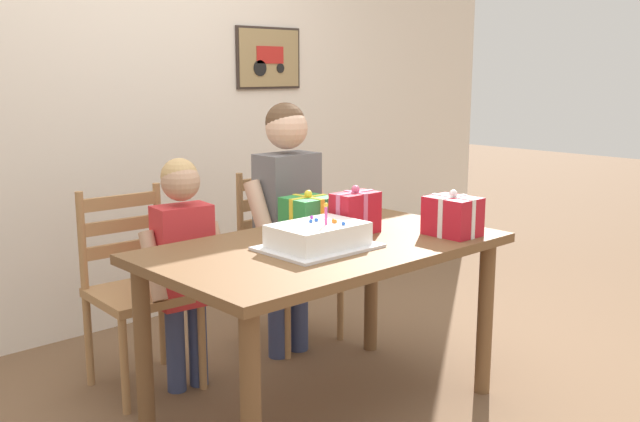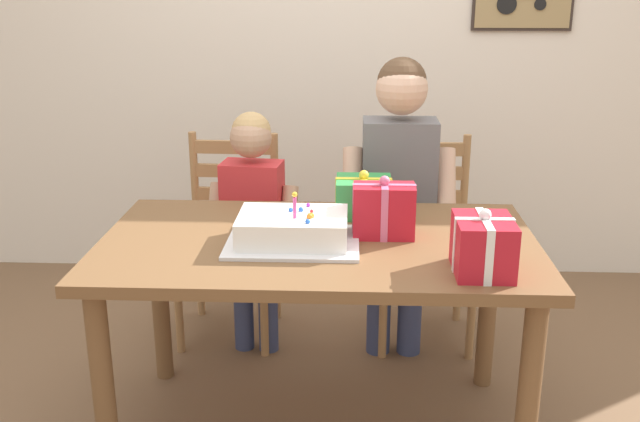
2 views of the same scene
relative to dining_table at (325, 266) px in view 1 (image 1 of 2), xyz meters
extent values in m
plane|color=brown|center=(0.00, 0.00, -0.65)|extent=(20.00, 20.00, 0.00)
cube|color=silver|center=(0.00, 1.61, 0.65)|extent=(6.40, 0.08, 2.60)
cube|color=#332823|center=(0.97, 1.56, 0.88)|extent=(0.51, 0.02, 0.39)
cube|color=#9E8456|center=(0.97, 1.56, 0.88)|extent=(0.48, 0.01, 0.36)
cube|color=red|center=(0.97, 1.55, 0.90)|extent=(0.22, 0.01, 0.11)
cylinder|color=black|center=(0.89, 1.55, 0.82)|extent=(0.10, 0.01, 0.10)
cylinder|color=black|center=(1.05, 1.55, 0.82)|extent=(0.06, 0.01, 0.06)
cube|color=brown|center=(0.00, 0.00, 0.08)|extent=(1.48, 0.86, 0.04)
cylinder|color=brown|center=(-0.66, -0.35, -0.29)|extent=(0.07, 0.07, 0.71)
cylinder|color=brown|center=(0.66, -0.35, -0.29)|extent=(0.07, 0.07, 0.71)
cylinder|color=brown|center=(-0.66, 0.35, -0.29)|extent=(0.07, 0.07, 0.71)
cylinder|color=brown|center=(0.66, 0.35, -0.29)|extent=(0.07, 0.07, 0.71)
cube|color=silver|center=(-0.08, -0.05, 0.11)|extent=(0.44, 0.34, 0.01)
cube|color=white|center=(-0.08, -0.05, 0.16)|extent=(0.36, 0.26, 0.09)
cylinder|color=#E04C9E|center=(-0.07, -0.08, 0.24)|extent=(0.01, 0.01, 0.07)
sphere|color=yellow|center=(-0.07, -0.08, 0.28)|extent=(0.02, 0.02, 0.02)
sphere|color=blue|center=(-0.09, -0.01, 0.21)|extent=(0.02, 0.02, 0.02)
sphere|color=orange|center=(-0.02, -0.08, 0.21)|extent=(0.02, 0.02, 0.02)
sphere|color=orange|center=(-0.02, -0.07, 0.21)|extent=(0.02, 0.02, 0.02)
sphere|color=red|center=(-0.02, -0.03, 0.21)|extent=(0.01, 0.01, 0.01)
sphere|color=blue|center=(-0.03, -0.14, 0.21)|extent=(0.02, 0.02, 0.02)
sphere|color=blue|center=(-0.06, -0.01, 0.21)|extent=(0.02, 0.02, 0.02)
sphere|color=purple|center=(-0.04, 0.04, 0.21)|extent=(0.01, 0.01, 0.01)
cube|color=red|center=(0.51, -0.27, 0.18)|extent=(0.17, 0.21, 0.17)
cube|color=white|center=(0.51, -0.27, 0.18)|extent=(0.18, 0.02, 0.17)
cube|color=white|center=(0.51, -0.27, 0.18)|extent=(0.02, 0.22, 0.17)
sphere|color=white|center=(0.51, -0.27, 0.28)|extent=(0.04, 0.04, 0.04)
cube|color=red|center=(0.22, 0.04, 0.19)|extent=(0.21, 0.12, 0.18)
cube|color=#DB668E|center=(0.22, 0.04, 0.19)|extent=(0.21, 0.02, 0.19)
cube|color=#DB668E|center=(0.22, 0.04, 0.19)|extent=(0.02, 0.13, 0.19)
sphere|color=#DB668E|center=(0.22, 0.04, 0.30)|extent=(0.04, 0.04, 0.04)
cube|color=#2D8E42|center=(0.16, 0.28, 0.17)|extent=(0.20, 0.19, 0.14)
cube|color=yellow|center=(0.16, 0.28, 0.17)|extent=(0.21, 0.02, 0.14)
cube|color=yellow|center=(0.16, 0.28, 0.17)|extent=(0.02, 0.19, 0.14)
sphere|color=yellow|center=(0.16, 0.28, 0.25)|extent=(0.04, 0.04, 0.04)
cube|color=#A87A4C|center=(-0.44, 0.74, -0.20)|extent=(0.44, 0.44, 0.04)
cylinder|color=#A87A4C|center=(-0.26, 0.54, -0.43)|extent=(0.04, 0.04, 0.43)
cylinder|color=#A87A4C|center=(-0.64, 0.56, -0.43)|extent=(0.04, 0.04, 0.43)
cylinder|color=#A87A4C|center=(-0.25, 0.92, -0.43)|extent=(0.04, 0.04, 0.43)
cylinder|color=#A87A4C|center=(-0.62, 0.94, -0.43)|extent=(0.04, 0.04, 0.43)
cylinder|color=#A87A4C|center=(-0.25, 0.92, 0.05)|extent=(0.04, 0.04, 0.45)
cylinder|color=#A87A4C|center=(-0.62, 0.94, 0.05)|extent=(0.04, 0.04, 0.45)
cube|color=#A87A4C|center=(-0.44, 0.93, -0.02)|extent=(0.36, 0.04, 0.06)
cube|color=#A87A4C|center=(-0.44, 0.93, 0.09)|extent=(0.36, 0.04, 0.06)
cube|color=#A87A4C|center=(-0.44, 0.93, 0.20)|extent=(0.36, 0.04, 0.06)
cube|color=#A87A4C|center=(0.44, 0.74, -0.20)|extent=(0.42, 0.42, 0.04)
cylinder|color=#A87A4C|center=(0.64, 0.55, -0.43)|extent=(0.04, 0.04, 0.43)
cylinder|color=#A87A4C|center=(0.26, 0.55, -0.43)|extent=(0.04, 0.04, 0.43)
cylinder|color=#A87A4C|center=(0.63, 0.93, -0.43)|extent=(0.04, 0.04, 0.43)
cylinder|color=#A87A4C|center=(0.25, 0.93, -0.43)|extent=(0.04, 0.04, 0.43)
cylinder|color=#A87A4C|center=(0.63, 0.93, 0.05)|extent=(0.04, 0.04, 0.45)
cylinder|color=#A87A4C|center=(0.25, 0.93, 0.05)|extent=(0.04, 0.04, 0.45)
cube|color=#A87A4C|center=(0.44, 0.93, -0.02)|extent=(0.36, 0.03, 0.06)
cube|color=#A87A4C|center=(0.44, 0.93, 0.09)|extent=(0.36, 0.03, 0.06)
cube|color=#A87A4C|center=(0.44, 0.93, 0.20)|extent=(0.36, 0.03, 0.06)
cylinder|color=#38426B|center=(0.37, 0.60, -0.40)|extent=(0.10, 0.10, 0.49)
cylinder|color=#38426B|center=(0.24, 0.60, -0.40)|extent=(0.10, 0.10, 0.49)
cube|color=slate|center=(0.31, 0.60, 0.12)|extent=(0.30, 0.19, 0.56)
cylinder|color=#E0B293|center=(0.50, 0.57, 0.10)|extent=(0.08, 0.23, 0.37)
cylinder|color=#E0B293|center=(0.11, 0.57, 0.10)|extent=(0.08, 0.23, 0.37)
sphere|color=#E0B293|center=(0.31, 0.60, 0.52)|extent=(0.21, 0.21, 0.21)
sphere|color=brown|center=(0.31, 0.61, 0.55)|extent=(0.20, 0.20, 0.20)
cylinder|color=#38426B|center=(-0.25, 0.60, -0.45)|extent=(0.09, 0.09, 0.40)
cylinder|color=#38426B|center=(-0.36, 0.61, -0.45)|extent=(0.09, 0.09, 0.40)
cube|color=red|center=(-0.31, 0.60, -0.02)|extent=(0.27, 0.18, 0.46)
cylinder|color=tan|center=(-0.15, 0.56, -0.03)|extent=(0.09, 0.20, 0.31)
cylinder|color=tan|center=(-0.47, 0.59, -0.03)|extent=(0.09, 0.20, 0.31)
sphere|color=tan|center=(-0.31, 0.60, 0.32)|extent=(0.17, 0.17, 0.17)
sphere|color=tan|center=(-0.31, 0.61, 0.34)|extent=(0.16, 0.16, 0.16)
camera|label=1|loc=(-1.96, -2.09, 0.80)|focal=40.00mm
camera|label=2|loc=(0.11, -2.33, 0.95)|focal=40.98mm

